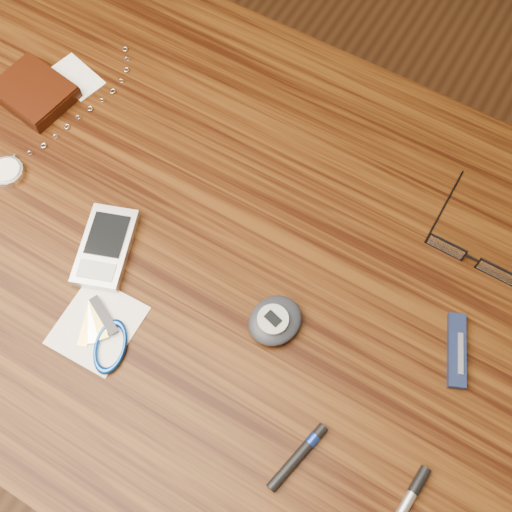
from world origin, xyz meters
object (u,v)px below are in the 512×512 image
(eyeglasses, at_px, (473,255))
(pocket_watch, at_px, (12,168))
(desk, at_px, (224,279))
(notepad_keys, at_px, (104,335))
(pedometer, at_px, (275,320))
(pda_phone, at_px, (106,247))
(wallet_and_card, at_px, (35,92))
(pocket_knife, at_px, (457,350))

(eyeglasses, height_order, pocket_watch, eyeglasses)
(desk, distance_m, pocket_watch, 0.31)
(notepad_keys, bearing_deg, pedometer, 34.92)
(pocket_watch, bearing_deg, pda_phone, -10.16)
(pedometer, relative_size, notepad_keys, 0.72)
(desk, xyz_separation_m, wallet_and_card, (-0.34, 0.07, 0.11))
(pocket_watch, bearing_deg, wallet_and_card, 113.59)
(notepad_keys, height_order, pocket_knife, pocket_knife)
(notepad_keys, bearing_deg, pocket_knife, 27.87)
(desk, height_order, pedometer, pedometer)
(desk, bearing_deg, pocket_knife, 4.35)
(wallet_and_card, relative_size, pedometer, 1.72)
(pda_phone, distance_m, pocket_knife, 0.43)
(eyeglasses, height_order, notepad_keys, eyeglasses)
(desk, relative_size, pda_phone, 8.40)
(pda_phone, xyz_separation_m, pocket_knife, (0.42, 0.10, -0.00))
(wallet_and_card, height_order, pocket_knife, wallet_and_card)
(desk, height_order, pda_phone, pda_phone)
(desk, bearing_deg, pda_phone, -147.76)
(wallet_and_card, distance_m, pda_phone, 0.26)
(pocket_watch, bearing_deg, notepad_keys, -27.40)
(pda_phone, bearing_deg, wallet_and_card, 147.40)
(wallet_and_card, xyz_separation_m, eyeglasses, (0.60, 0.07, 0.00))
(wallet_and_card, bearing_deg, pedometer, -14.98)
(pda_phone, xyz_separation_m, pedometer, (0.22, 0.02, 0.00))
(eyeglasses, relative_size, pedometer, 1.54)
(eyeglasses, height_order, pocket_knife, eyeglasses)
(wallet_and_card, bearing_deg, notepad_keys, -39.31)
(desk, xyz_separation_m, pocket_watch, (-0.29, -0.04, 0.11))
(pedometer, bearing_deg, pocket_watch, 178.69)
(notepad_keys, bearing_deg, pocket_watch, 152.60)
(pocket_knife, bearing_deg, desk, -175.65)
(pedometer, bearing_deg, pda_phone, -174.45)
(wallet_and_card, relative_size, pda_phone, 1.12)
(desk, height_order, wallet_and_card, wallet_and_card)
(wallet_and_card, xyz_separation_m, pocket_watch, (0.05, -0.11, -0.00))
(wallet_and_card, distance_m, pocket_knife, 0.64)
(wallet_and_card, relative_size, pocket_watch, 0.49)
(pda_phone, bearing_deg, pocket_knife, 13.06)
(pda_phone, height_order, pocket_knife, pda_phone)
(eyeglasses, bearing_deg, pda_phone, -151.13)
(desk, relative_size, wallet_and_card, 7.53)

